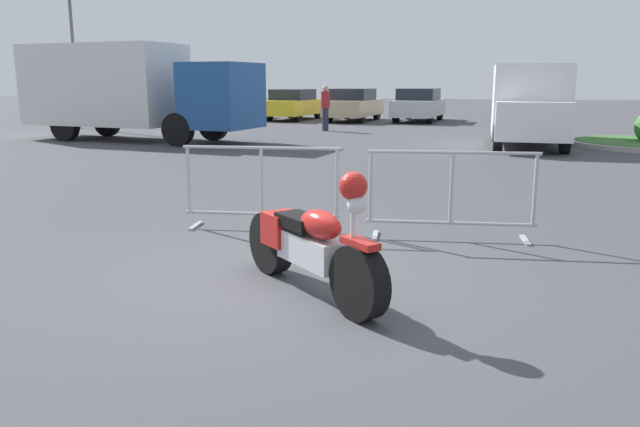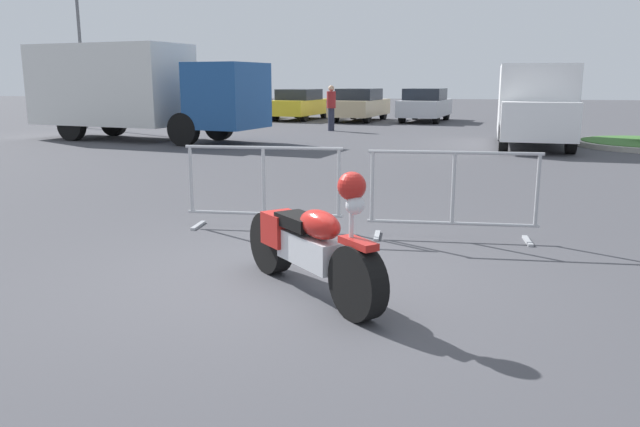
{
  "view_description": "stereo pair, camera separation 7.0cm",
  "coord_description": "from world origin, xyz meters",
  "views": [
    {
      "loc": [
        1.61,
        -5.57,
        1.88
      ],
      "look_at": [
        0.35,
        0.03,
        0.65
      ],
      "focal_mm": 35.0,
      "sensor_mm": 36.0,
      "label": 1
    },
    {
      "loc": [
        1.68,
        -5.56,
        1.88
      ],
      "look_at": [
        0.35,
        0.03,
        0.65
      ],
      "focal_mm": 35.0,
      "sensor_mm": 36.0,
      "label": 2
    }
  ],
  "objects": [
    {
      "name": "delivery_van",
      "position": [
        3.49,
        13.58,
        1.24
      ],
      "size": [
        2.13,
        5.06,
        2.31
      ],
      "rotation": [
        0.0,
        0.0,
        -1.6
      ],
      "color": "white",
      "rests_on": "ground"
    },
    {
      "name": "box_truck",
      "position": [
        -8.66,
        12.56,
        1.64
      ],
      "size": [
        7.96,
        3.47,
        2.98
      ],
      "rotation": [
        0.0,
        0.0,
        -0.16
      ],
      "color": "silver",
      "rests_on": "ground"
    },
    {
      "name": "pedestrian",
      "position": [
        -3.41,
        17.63,
        0.92
      ],
      "size": [
        0.38,
        0.38,
        1.69
      ],
      "rotation": [
        0.0,
        0.0,
        6.16
      ],
      "color": "#262838",
      "rests_on": "ground"
    },
    {
      "name": "street_lamp",
      "position": [
        -13.22,
        16.68,
        3.71
      ],
      "size": [
        0.36,
        0.7,
        5.68
      ],
      "color": "#595B60",
      "rests_on": "ground"
    },
    {
      "name": "parked_car_tan",
      "position": [
        -3.33,
        23.52,
        0.76
      ],
      "size": [
        2.3,
        4.59,
        1.5
      ],
      "rotation": [
        0.0,
        0.0,
        1.45
      ],
      "color": "tan",
      "rests_on": "ground"
    },
    {
      "name": "crowd_barrier_near",
      "position": [
        -0.83,
        1.89,
        0.55
      ],
      "size": [
        2.02,
        0.6,
        1.07
      ],
      "rotation": [
        0.0,
        0.0,
        0.09
      ],
      "color": "#9EA0A5",
      "rests_on": "ground"
    },
    {
      "name": "parked_car_silver",
      "position": [
        -0.34,
        23.9,
        0.76
      ],
      "size": [
        2.31,
        4.62,
        1.51
      ],
      "rotation": [
        0.0,
        0.0,
        1.45
      ],
      "color": "#B7BABF",
      "rests_on": "ground"
    },
    {
      "name": "parked_car_white",
      "position": [
        -12.3,
        23.73,
        0.77
      ],
      "size": [
        2.32,
        4.63,
        1.51
      ],
      "rotation": [
        0.0,
        0.0,
        1.45
      ],
      "color": "white",
      "rests_on": "ground"
    },
    {
      "name": "parked_car_black",
      "position": [
        -9.31,
        23.76,
        0.69
      ],
      "size": [
        2.1,
        4.18,
        1.36
      ],
      "rotation": [
        0.0,
        0.0,
        1.45
      ],
      "color": "black",
      "rests_on": "ground"
    },
    {
      "name": "ground_plane",
      "position": [
        0.0,
        0.0,
        0.0
      ],
      "size": [
        120.0,
        120.0,
        0.0
      ],
      "primitive_type": "plane",
      "color": "#424247"
    },
    {
      "name": "motorcycle",
      "position": [
        0.35,
        -0.37,
        0.45
      ],
      "size": [
        1.61,
        1.59,
        1.18
      ],
      "rotation": [
        0.0,
        0.0,
        -0.78
      ],
      "color": "black",
      "rests_on": "ground"
    },
    {
      "name": "crowd_barrier_far",
      "position": [
        1.53,
        1.89,
        0.55
      ],
      "size": [
        2.02,
        0.6,
        1.07
      ],
      "rotation": [
        0.0,
        0.0,
        0.09
      ],
      "color": "#9EA0A5",
      "rests_on": "ground"
    },
    {
      "name": "parked_car_yellow",
      "position": [
        -6.32,
        23.89,
        0.74
      ],
      "size": [
        2.24,
        4.46,
        1.46
      ],
      "rotation": [
        0.0,
        0.0,
        1.45
      ],
      "color": "yellow",
      "rests_on": "ground"
    }
  ]
}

